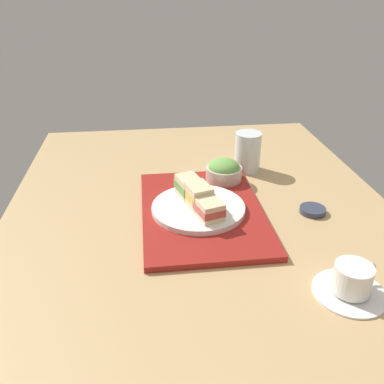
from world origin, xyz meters
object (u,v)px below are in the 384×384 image
at_px(coffee_cup, 352,282).
at_px(small_sauce_dish, 313,210).
at_px(sandwich_near, 189,186).
at_px(salad_bowl, 224,170).
at_px(sandwich_middle, 198,196).
at_px(sandwich_far, 209,209).
at_px(sandwich_plate, 198,208).
at_px(drinking_glass, 248,152).

bearing_deg(coffee_cup, small_sauce_dish, 171.73).
bearing_deg(small_sauce_dish, coffee_cup, -8.27).
height_order(coffee_cup, small_sauce_dish, coffee_cup).
distance_m(sandwich_near, coffee_cup, 0.46).
distance_m(salad_bowl, coffee_cup, 0.50).
relative_size(sandwich_middle, coffee_cup, 0.59).
height_order(sandwich_far, small_sauce_dish, sandwich_far).
xyz_separation_m(sandwich_plate, sandwich_near, (-0.06, -0.02, 0.03)).
relative_size(sandwich_near, drinking_glass, 0.70).
relative_size(salad_bowl, drinking_glass, 0.85).
xyz_separation_m(sandwich_near, coffee_cup, (0.37, 0.27, -0.03)).
distance_m(sandwich_far, salad_bowl, 0.23).
bearing_deg(sandwich_far, sandwich_near, -163.00).
distance_m(coffee_cup, small_sauce_dish, 0.30).
distance_m(salad_bowl, drinking_glass, 0.13).
xyz_separation_m(sandwich_middle, drinking_glass, (-0.25, 0.19, 0.00)).
height_order(sandwich_middle, salad_bowl, sandwich_middle).
height_order(sandwich_near, sandwich_middle, sandwich_middle).
bearing_deg(sandwich_middle, small_sauce_dish, 85.81).
bearing_deg(sandwich_far, drinking_glass, 151.55).
distance_m(sandwich_near, sandwich_middle, 0.06).
height_order(sandwich_plate, sandwich_near, sandwich_near).
distance_m(sandwich_middle, drinking_glass, 0.31).
xyz_separation_m(sandwich_plate, sandwich_middle, (-0.00, 0.00, 0.04)).
xyz_separation_m(sandwich_far, drinking_glass, (-0.31, 0.17, 0.01)).
bearing_deg(salad_bowl, sandwich_far, -19.43).
relative_size(sandwich_middle, small_sauce_dish, 1.26).
height_order(sandwich_near, sandwich_far, sandwich_near).
height_order(sandwich_near, salad_bowl, sandwich_near).
height_order(sandwich_middle, drinking_glass, drinking_glass).
relative_size(sandwich_plate, sandwich_middle, 2.84).
xyz_separation_m(sandwich_far, salad_bowl, (-0.22, 0.08, -0.01)).
xyz_separation_m(sandwich_middle, sandwich_far, (0.06, 0.02, -0.01)).
bearing_deg(small_sauce_dish, sandwich_far, -82.50).
relative_size(sandwich_middle, salad_bowl, 0.80).
distance_m(sandwich_middle, salad_bowl, 0.19).
bearing_deg(sandwich_near, sandwich_middle, 17.00).
xyz_separation_m(coffee_cup, drinking_glass, (-0.57, -0.06, 0.03)).
distance_m(sandwich_middle, small_sauce_dish, 0.30).
bearing_deg(coffee_cup, drinking_glass, -173.72).
bearing_deg(sandwich_far, sandwich_middle, -163.00).
height_order(sandwich_far, salad_bowl, salad_bowl).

